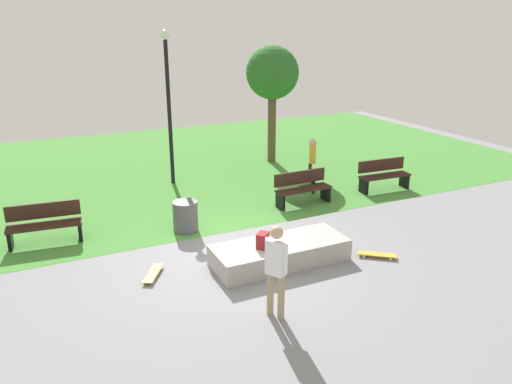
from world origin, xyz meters
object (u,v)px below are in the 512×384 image
Objects in this scene: backpack_on_ledge at (263,240)px; park_bench_far_right at (384,174)px; lamp_post at (168,95)px; skateboard_spare at (153,273)px; park_bench_center_lawn at (302,187)px; concrete_ledge at (280,253)px; cyclist_on_bicycle at (312,167)px; skateboard_by_ledge at (377,255)px; skater_performing_trick at (276,265)px; park_bench_far_left at (44,223)px; trash_bin at (185,217)px; tree_young_birch at (272,75)px.

park_bench_far_right is at bearing -16.07° from backpack_on_ledge.
backpack_on_ledge is at bearing -89.66° from lamp_post.
lamp_post is at bearing 69.90° from skateboard_spare.
skateboard_spare is 0.49× the size of park_bench_center_lawn.
concrete_ledge is 5.86m from park_bench_far_right.
concrete_ledge is 1.73× the size of cyclist_on_bicycle.
backpack_on_ledge reaches higher than skateboard_by_ledge.
park_bench_center_lawn is (3.26, 4.64, -0.49)m from skater_performing_trick.
park_bench_far_left is at bearing -141.57° from lamp_post.
backpack_on_ledge is 0.19× the size of skater_performing_trick.
park_bench_far_left reaches higher than trash_bin.
tree_young_birch is (4.53, 8.99, 2.12)m from skater_performing_trick.
lamp_post reaches higher than park_bench_far_right.
backpack_on_ledge is 0.41× the size of skateboard_spare.
park_bench_far_right is (5.07, 2.92, 0.26)m from concrete_ledge.
skater_performing_trick is 0.36× the size of lamp_post.
park_bench_far_left reaches higher than skateboard_spare.
cyclist_on_bicycle reaches higher than park_bench_far_right.
skateboard_spare is 9.54m from tree_young_birch.
skateboard_by_ledge is 0.16× the size of lamp_post.
park_bench_far_right is 2.15× the size of trash_bin.
skater_performing_trick reaches higher than concrete_ledge.
lamp_post is (-2.46, 6.95, 2.70)m from skateboard_by_ledge.
park_bench_center_lawn is (-2.84, -0.04, 0.00)m from park_bench_far_right.
cyclist_on_bicycle is (1.30, 4.80, 0.57)m from skateboard_by_ledge.
cyclist_on_bicycle is (-0.22, -3.13, -2.46)m from tree_young_birch.
park_bench_far_left is (-1.80, 2.63, 0.42)m from skateboard_spare.
tree_young_birch is 3.99m from cyclist_on_bicycle.
lamp_post is (0.55, 8.01, 1.79)m from skater_performing_trick.
park_bench_center_lawn is at bearing -51.31° from lamp_post.
skateboard_spare is at bearing -110.10° from lamp_post.
skateboard_spare is 0.48× the size of cyclist_on_bicycle.
backpack_on_ledge is 0.19× the size of cyclist_on_bicycle.
concrete_ledge is at bearing -37.86° from backpack_on_ledge.
trash_bin reaches higher than concrete_ledge.
park_bench_far_right is at bearing -31.03° from lamp_post.
trash_bin is at bearing -134.86° from tree_young_birch.
cyclist_on_bicycle is (4.31, 5.86, -0.34)m from skater_performing_trick.
skater_performing_trick is 5.97m from park_bench_far_left.
cyclist_on_bicycle is (4.56, 1.68, 0.26)m from trash_bin.
skater_performing_trick reaches higher than skateboard_spare.
park_bench_far_left is 2.17× the size of trash_bin.
lamp_post is at bearing 148.97° from park_bench_far_right.
tree_young_birch reaches higher than cyclist_on_bicycle.
park_bench_center_lawn is at bearing 26.09° from skateboard_spare.
park_bench_center_lawn is (2.66, 2.94, -0.13)m from backpack_on_ledge.
park_bench_center_lawn is 0.40× the size of tree_young_birch.
skater_performing_trick is 2.21× the size of trash_bin.
skater_performing_trick is at bearing -120.29° from concrete_ledge.
concrete_ledge is 2.75m from trash_bin.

